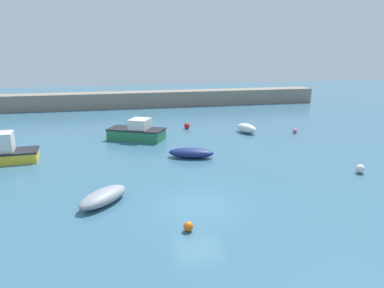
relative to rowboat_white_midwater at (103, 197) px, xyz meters
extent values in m
cube|color=#38667F|center=(4.68, -1.35, -0.47)|extent=(120.00, 120.00, 0.20)
cube|color=gray|center=(4.68, 31.04, 0.61)|extent=(47.28, 2.68, 1.95)
ellipsoid|color=gray|center=(0.00, 0.00, 0.00)|extent=(3.08, 3.32, 0.74)
ellipsoid|color=navy|center=(6.12, 7.03, -0.02)|extent=(3.52, 2.29, 0.70)
cube|color=#287A4C|center=(2.62, 13.27, 0.05)|extent=(5.10, 4.04, 0.85)
cube|color=black|center=(2.62, 13.27, 0.54)|extent=(5.20, 4.12, 0.12)
cube|color=silver|center=(2.93, 13.11, 0.96)|extent=(2.17, 2.26, 0.97)
ellipsoid|color=white|center=(12.79, 13.66, 0.06)|extent=(1.83, 2.58, 0.85)
sphere|color=white|center=(15.95, 1.41, -0.09)|extent=(0.57, 0.57, 0.57)
sphere|color=#EA668C|center=(17.16, 12.62, -0.16)|extent=(0.42, 0.42, 0.42)
sphere|color=red|center=(7.73, 16.56, -0.09)|extent=(0.56, 0.56, 0.56)
sphere|color=orange|center=(3.69, -3.80, -0.15)|extent=(0.44, 0.44, 0.44)
camera|label=1|loc=(0.71, -18.42, 7.57)|focal=35.00mm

